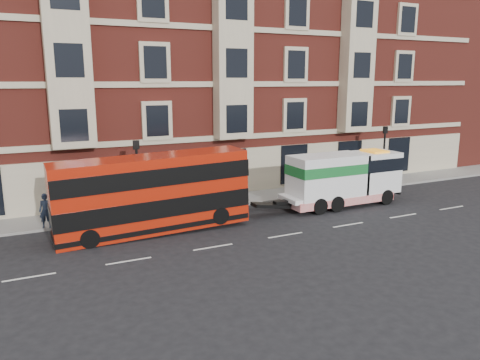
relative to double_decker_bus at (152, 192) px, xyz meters
name	(u,v)px	position (x,y,z in m)	size (l,w,h in m)	color
ground	(285,235)	(5.92, -3.43, -2.13)	(120.00, 120.00, 0.00)	black
sidewalk	(226,200)	(5.92, 4.07, -2.05)	(90.00, 3.00, 0.15)	slate
victorian_terrace	(191,49)	(6.42, 11.57, 7.94)	(45.00, 12.00, 20.40)	maroon
lamp_post_west	(137,173)	(-0.08, 2.77, 0.55)	(0.35, 0.15, 4.35)	black
lamp_post_east	(384,152)	(17.92, 2.77, 0.55)	(0.35, 0.15, 4.35)	black
double_decker_bus	(152,192)	(0.00, 0.00, 0.00)	(9.91, 2.27, 4.01)	#AA1C09
tow_truck	(342,178)	(12.05, 0.00, -0.37)	(7.93, 2.35, 3.31)	white
pedestrian	(46,211)	(-4.99, 2.72, -1.06)	(0.67, 0.44, 1.84)	#1B2537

